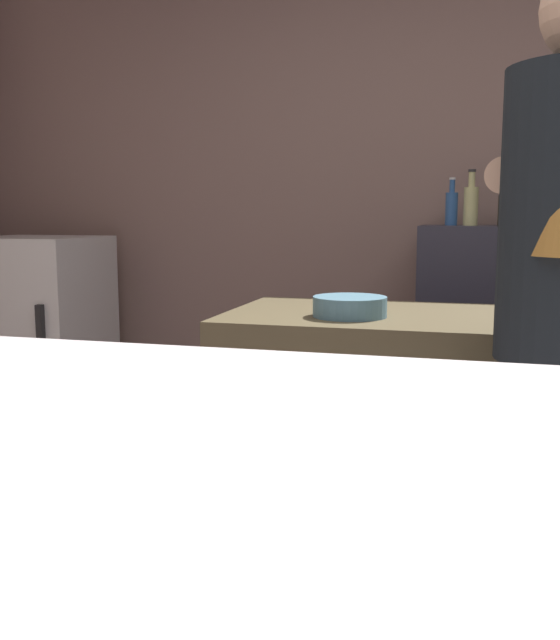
{
  "coord_description": "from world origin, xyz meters",
  "views": [
    {
      "loc": [
        0.01,
        -1.33,
        1.18
      ],
      "look_at": [
        -0.15,
        -0.75,
        1.09
      ],
      "focal_mm": 40.89,
      "sensor_mm": 36.0,
      "label": 1
    }
  ],
  "objects": [
    {
      "name": "bottle_hot_sauce",
      "position": [
        0.1,
        1.83,
        1.19
      ],
      "size": [
        0.06,
        0.06,
        0.19
      ],
      "color": "black",
      "rests_on": "back_shelf"
    },
    {
      "name": "back_shelf",
      "position": [
        0.14,
        1.92,
        0.56
      ],
      "size": [
        0.78,
        0.36,
        1.12
      ],
      "primitive_type": "cube",
      "color": "#353441",
      "rests_on": "ground"
    },
    {
      "name": "mini_fridge",
      "position": [
        -2.06,
        1.75,
        0.53
      ],
      "size": [
        0.58,
        0.58,
        1.06
      ],
      "color": "white",
      "rests_on": "ground"
    },
    {
      "name": "bottle_olive_oil",
      "position": [
        0.21,
        1.93,
        1.23
      ],
      "size": [
        0.07,
        0.07,
        0.27
      ],
      "color": "#548C30",
      "rests_on": "back_shelf"
    },
    {
      "name": "bottle_soy",
      "position": [
        -0.12,
        1.93,
        1.2
      ],
      "size": [
        0.05,
        0.05,
        0.2
      ],
      "color": "#2E5A96",
      "rests_on": "back_shelf"
    },
    {
      "name": "bottle_vinegar",
      "position": [
        -0.04,
        1.91,
        1.21
      ],
      "size": [
        0.06,
        0.06,
        0.24
      ],
      "color": "#CFCD84",
      "rests_on": "back_shelf"
    },
    {
      "name": "wall_back",
      "position": [
        0.0,
        2.2,
        1.35
      ],
      "size": [
        5.2,
        0.1,
        2.7
      ],
      "primitive_type": "cube",
      "color": "gray",
      "rests_on": "ground"
    },
    {
      "name": "mixing_bowl",
      "position": [
        -0.33,
        0.66,
        0.92
      ],
      "size": [
        0.21,
        0.21,
        0.06
      ],
      "primitive_type": "cylinder",
      "color": "slate",
      "rests_on": "prep_counter"
    }
  ]
}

